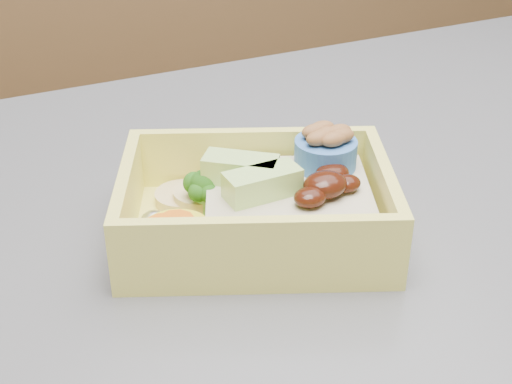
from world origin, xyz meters
name	(u,v)px	position (x,y,z in m)	size (l,w,h in m)	color
bento_box	(265,205)	(0.07, 0.01, 0.94)	(0.20, 0.18, 0.06)	#F4EB65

